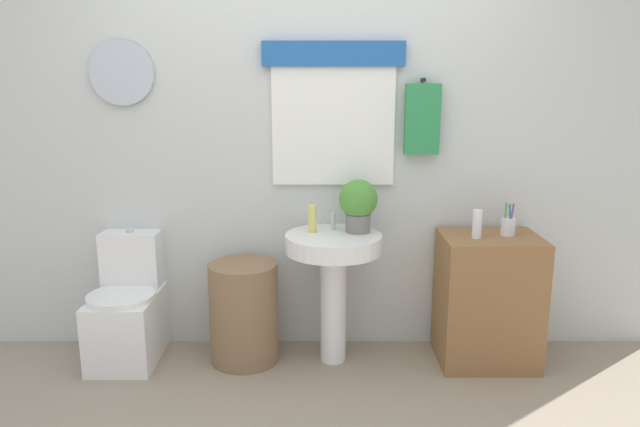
{
  "coord_description": "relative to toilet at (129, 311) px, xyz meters",
  "views": [
    {
      "loc": [
        0.08,
        -2.33,
        1.6
      ],
      "look_at": [
        0.08,
        0.8,
        0.89
      ],
      "focal_mm": 32.85,
      "sensor_mm": 36.0,
      "label": 1
    }
  ],
  "objects": [
    {
      "name": "laundry_hamper",
      "position": [
        0.68,
        -0.03,
        0.01
      ],
      "size": [
        0.4,
        0.4,
        0.59
      ],
      "primitive_type": "cylinder",
      "color": "#846647",
      "rests_on": "ground_plane"
    },
    {
      "name": "toilet",
      "position": [
        0.0,
        0.0,
        0.0
      ],
      "size": [
        0.38,
        0.51,
        0.75
      ],
      "color": "white",
      "rests_on": "ground_plane"
    },
    {
      "name": "soap_bottle",
      "position": [
        1.08,
        0.02,
        0.55
      ],
      "size": [
        0.05,
        0.05,
        0.16
      ],
      "primitive_type": "cylinder",
      "color": "#DBD166",
      "rests_on": "pedestal_sink"
    },
    {
      "name": "back_wall",
      "position": [
        1.04,
        0.27,
        1.02
      ],
      "size": [
        4.4,
        0.18,
        2.6
      ],
      "color": "silver",
      "rests_on": "ground_plane"
    },
    {
      "name": "lotion_bottle",
      "position": [
        2.0,
        -0.07,
        0.55
      ],
      "size": [
        0.05,
        0.05,
        0.16
      ],
      "primitive_type": "cylinder",
      "color": "white",
      "rests_on": "wooden_cabinet"
    },
    {
      "name": "faucet",
      "position": [
        1.2,
        0.09,
        0.53
      ],
      "size": [
        0.03,
        0.03,
        0.1
      ],
      "primitive_type": "cylinder",
      "color": "silver",
      "rests_on": "pedestal_sink"
    },
    {
      "name": "pedestal_sink",
      "position": [
        1.2,
        -0.03,
        0.3
      ],
      "size": [
        0.55,
        0.55,
        0.76
      ],
      "color": "white",
      "rests_on": "ground_plane"
    },
    {
      "name": "potted_plant",
      "position": [
        1.34,
        0.03,
        0.65
      ],
      "size": [
        0.22,
        0.22,
        0.3
      ],
      "color": "slate",
      "rests_on": "pedestal_sink"
    },
    {
      "name": "toothbrush_cup",
      "position": [
        2.19,
        -0.01,
        0.52
      ],
      "size": [
        0.08,
        0.08,
        0.19
      ],
      "color": "silver",
      "rests_on": "wooden_cabinet"
    },
    {
      "name": "wooden_cabinet",
      "position": [
        2.09,
        -0.03,
        0.09
      ],
      "size": [
        0.55,
        0.44,
        0.75
      ],
      "primitive_type": "cube",
      "color": "olive",
      "rests_on": "ground_plane"
    }
  ]
}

